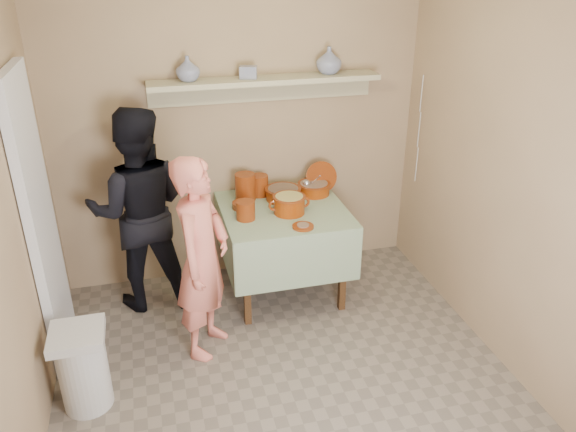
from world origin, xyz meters
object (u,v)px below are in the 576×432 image
object	(u,v)px
person_cook	(202,258)
cazuela_rice	(289,203)
serving_table	(283,222)
trash_bin	(83,368)
person_helper	(139,211)

from	to	relation	value
person_cook	cazuela_rice	bearing A→B (deg)	-26.68
serving_table	trash_bin	bearing A→B (deg)	-147.62
person_helper	trash_bin	size ratio (longest dim) A/B	2.88
person_cook	person_helper	bearing A→B (deg)	58.85
serving_table	trash_bin	world-z (taller)	serving_table
serving_table	cazuela_rice	bearing A→B (deg)	-76.29
person_helper	trash_bin	xyz separation A→B (m)	(-0.42, -1.10, -0.52)
cazuela_rice	trash_bin	xyz separation A→B (m)	(-1.54, -0.87, -0.56)
trash_bin	person_helper	bearing A→B (deg)	69.24
serving_table	cazuela_rice	size ratio (longest dim) A/B	2.95
person_helper	cazuela_rice	world-z (taller)	person_helper
person_helper	serving_table	bearing A→B (deg)	176.52
person_helper	trash_bin	bearing A→B (deg)	72.87
person_cook	serving_table	distance (m)	0.92
person_cook	cazuela_rice	distance (m)	0.88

